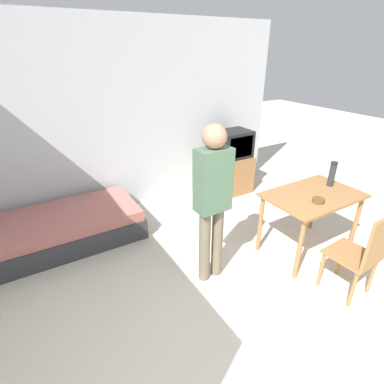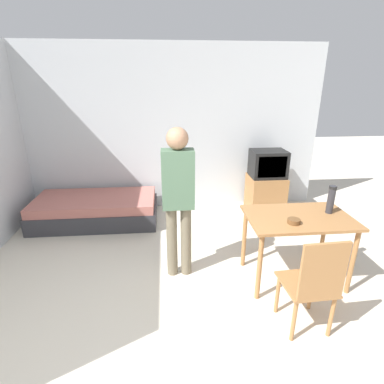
% 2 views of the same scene
% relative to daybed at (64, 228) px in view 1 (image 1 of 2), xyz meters
% --- Properties ---
extents(wall_back, '(5.39, 0.06, 2.70)m').
position_rel_daybed_xyz_m(wall_back, '(1.06, 0.58, 1.15)').
color(wall_back, silver).
rests_on(wall_back, ground_plane).
extents(daybed, '(1.90, 0.94, 0.41)m').
position_rel_daybed_xyz_m(daybed, '(0.00, 0.00, 0.00)').
color(daybed, '#333338').
rests_on(daybed, ground_plane).
extents(tv, '(0.58, 0.54, 1.07)m').
position_rel_daybed_xyz_m(tv, '(2.80, 0.15, 0.30)').
color(tv, '#9E6B3D').
rests_on(tv, ground_plane).
extents(dining_table, '(1.10, 0.72, 0.78)m').
position_rel_daybed_xyz_m(dining_table, '(2.52, -1.71, 0.47)').
color(dining_table, '#9E6B3D').
rests_on(dining_table, ground_plane).
extents(wooden_chair, '(0.44, 0.44, 0.96)m').
position_rel_daybed_xyz_m(wooden_chair, '(2.34, -2.48, 0.33)').
color(wooden_chair, '#9E6B3D').
rests_on(wooden_chair, ground_plane).
extents(person_standing, '(0.34, 0.23, 1.70)m').
position_rel_daybed_xyz_m(person_standing, '(1.25, -1.49, 0.79)').
color(person_standing, '#6B604C').
rests_on(person_standing, ground_plane).
extents(thermos_flask, '(0.08, 0.08, 0.31)m').
position_rel_daybed_xyz_m(thermos_flask, '(2.88, -1.65, 0.74)').
color(thermos_flask, '#2D2D33').
rests_on(thermos_flask, dining_table).
extents(mate_bowl, '(0.13, 0.13, 0.05)m').
position_rel_daybed_xyz_m(mate_bowl, '(2.39, -1.86, 0.60)').
color(mate_bowl, brown).
rests_on(mate_bowl, dining_table).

